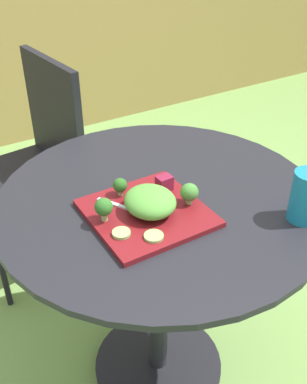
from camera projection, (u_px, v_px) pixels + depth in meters
name	position (u px, v px, depth m)	size (l,w,h in m)	color
ground_plane	(158.00, 368.00, 1.61)	(12.00, 12.00, 0.00)	#70994C
patio_table	(159.00, 272.00, 1.35)	(0.87, 0.87, 0.74)	black
patio_chair	(33.00, 155.00, 1.83)	(0.49, 0.49, 0.90)	black
salad_plate	(147.00, 213.00, 1.12)	(0.28, 0.28, 0.01)	maroon
drinking_glass	(305.00, 199.00, 1.08)	(0.07, 0.07, 0.13)	teal
fork	(129.00, 208.00, 1.12)	(0.09, 0.14, 0.00)	silver
lettuce_mound	(150.00, 201.00, 1.10)	(0.12, 0.14, 0.06)	#519338
broccoli_floret_0	(120.00, 185.00, 1.16)	(0.04, 0.04, 0.05)	#99B770
broccoli_floret_1	(189.00, 193.00, 1.12)	(0.05, 0.05, 0.06)	#99B770
broccoli_floret_2	(104.00, 207.00, 1.06)	(0.04, 0.04, 0.06)	#99B770
cucumber_slice_0	(121.00, 233.00, 1.03)	(0.04, 0.04, 0.01)	#8EB766
cucumber_slice_1	(154.00, 236.00, 1.03)	(0.05, 0.05, 0.01)	#8EB766
beet_chunk_0	(165.00, 184.00, 1.18)	(0.04, 0.03, 0.04)	maroon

